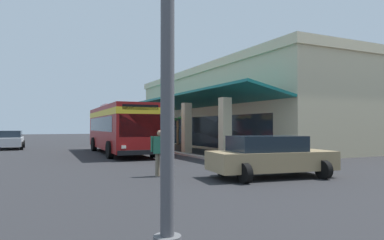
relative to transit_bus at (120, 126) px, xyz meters
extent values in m
plane|color=#262628|center=(-6.08, 8.21, -1.85)|extent=(120.00, 120.00, 0.00)
cube|color=#9E998E|center=(-3.55, 3.35, -1.79)|extent=(30.39, 0.50, 0.12)
cube|color=#C6B793|center=(-3.55, 13.05, 1.25)|extent=(25.32, 11.73, 6.21)
cube|color=beige|center=(-3.55, 13.05, 4.65)|extent=(25.62, 12.03, 0.60)
cube|color=#C6B793|center=(-13.68, 4.27, -0.15)|extent=(0.55, 0.55, 3.41)
cube|color=#C6B793|center=(-8.62, 4.27, -0.15)|extent=(0.55, 0.55, 3.41)
cube|color=#C6B793|center=(-3.55, 4.27, -0.15)|extent=(0.55, 0.55, 3.41)
cube|color=#C6B793|center=(1.51, 4.27, -0.15)|extent=(0.55, 0.55, 3.41)
cube|color=#C6B793|center=(6.58, 4.27, -0.15)|extent=(0.55, 0.55, 3.41)
cube|color=#146B66|center=(-3.55, 5.59, 1.91)|extent=(25.32, 3.16, 0.82)
cube|color=#19232D|center=(-3.55, 7.23, -0.45)|extent=(21.27, 0.08, 2.40)
cube|color=maroon|center=(0.05, 0.00, -0.13)|extent=(11.11, 3.08, 2.75)
cube|color=yellow|center=(0.05, 0.00, 0.80)|extent=(11.13, 3.10, 0.36)
cube|color=#19232D|center=(-0.25, 0.01, 0.10)|extent=(9.35, 3.02, 0.90)
cube|color=#19232D|center=(5.52, -0.27, 0.00)|extent=(0.17, 2.24, 1.20)
cube|color=black|center=(5.53, -0.27, 0.97)|extent=(0.15, 1.94, 0.28)
cube|color=black|center=(5.65, -0.27, -1.40)|extent=(0.32, 2.45, 0.24)
cube|color=silver|center=(5.61, 0.62, -1.10)|extent=(0.07, 0.24, 0.16)
cube|color=silver|center=(5.52, -1.16, -1.10)|extent=(0.07, 0.24, 0.16)
cube|color=silver|center=(-1.45, 0.07, 1.37)|extent=(2.48, 1.90, 0.24)
cylinder|color=black|center=(3.74, 1.09, -1.35)|extent=(1.00, 0.30, 1.00)
cylinder|color=black|center=(3.62, -1.45, -1.35)|extent=(1.00, 0.30, 1.00)
cylinder|color=black|center=(-2.96, 1.42, -1.35)|extent=(1.00, 0.30, 1.00)
cylinder|color=black|center=(-3.09, -1.13, -1.35)|extent=(1.00, 0.30, 1.00)
cube|color=#9E845B|center=(13.28, 2.12, -1.25)|extent=(2.40, 4.61, 0.66)
cube|color=#19232D|center=(13.25, 1.92, -0.65)|extent=(1.91, 2.66, 0.54)
cylinder|color=black|center=(12.59, 3.73, -1.53)|extent=(0.64, 0.22, 0.64)
cylinder|color=black|center=(14.37, 3.48, -1.53)|extent=(0.64, 0.22, 0.64)
cylinder|color=black|center=(12.18, 0.77, -1.53)|extent=(0.64, 0.22, 0.64)
cylinder|color=black|center=(13.96, 0.51, -1.53)|extent=(0.64, 0.22, 0.64)
cube|color=#B2B5BA|center=(-8.30, -6.76, -1.25)|extent=(4.47, 1.98, 0.66)
cube|color=#19232D|center=(-8.50, -6.75, -0.65)|extent=(2.53, 1.68, 0.54)
cylinder|color=black|center=(-6.77, -5.92, -1.53)|extent=(0.64, 0.22, 0.64)
cylinder|color=black|center=(-9.76, -5.80, -1.53)|extent=(0.64, 0.22, 0.64)
cylinder|color=#726651|center=(11.21, -1.41, -1.44)|extent=(0.16, 0.16, 0.83)
cylinder|color=#726651|center=(11.43, -1.30, -1.44)|extent=(0.16, 0.16, 0.83)
cube|color=#26664C|center=(11.32, -1.35, -0.72)|extent=(0.35, 0.52, 0.62)
sphere|color=#8C664C|center=(11.32, -1.35, -0.30)|extent=(0.22, 0.22, 0.22)
cylinder|color=#26664C|center=(11.19, -1.62, -0.69)|extent=(0.09, 0.09, 0.56)
cylinder|color=#26664C|center=(11.45, -1.09, -0.69)|extent=(0.09, 0.09, 0.56)
cube|color=#4C4742|center=(-0.20, 4.34, -1.61)|extent=(0.82, 0.82, 0.48)
cylinder|color=#332319|center=(-0.20, 4.34, -1.36)|extent=(0.70, 0.70, 0.02)
cylinder|color=brown|center=(-0.20, 4.34, -0.50)|extent=(0.16, 0.16, 1.75)
ellipsoid|color=#286B33|center=(0.34, 4.34, 0.61)|extent=(1.09, 0.21, 0.19)
ellipsoid|color=#286B33|center=(-0.25, 4.70, 0.54)|extent=(0.30, 0.74, 0.19)
ellipsoid|color=#286B33|center=(-0.60, 4.33, 0.43)|extent=(0.80, 0.22, 0.17)
ellipsoid|color=#286B33|center=(-0.22, 3.83, 0.53)|extent=(0.24, 1.02, 0.16)
cylinder|color=#4C4C51|center=(19.01, -4.14, 1.56)|extent=(0.18, 0.18, 6.82)
camera|label=1|loc=(23.20, -5.81, -0.05)|focal=32.67mm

